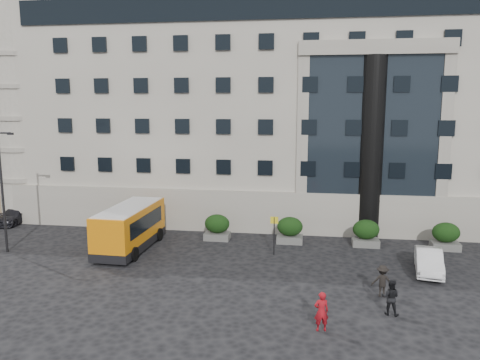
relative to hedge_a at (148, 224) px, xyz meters
The scene contains 19 objects.
ground 8.81m from the hedge_a, 62.85° to the right, with size 120.00×120.00×0.00m, color black.
civic_building 19.15m from the hedge_a, 54.85° to the left, with size 44.00×24.00×18.00m, color #A49F91.
entrance_column 17.13m from the hedge_a, ahead, with size 1.80×1.80×13.00m, color black.
apartment_far 39.27m from the hedge_a, 127.29° to the left, with size 13.00×13.00×22.00m, color #856A4D.
hedge_a is the anchor object (origin of this frame).
hedge_b 5.20m from the hedge_a, ahead, with size 1.80×1.26×1.84m.
hedge_c 10.40m from the hedge_a, ahead, with size 1.80×1.26×1.84m.
hedge_d 15.60m from the hedge_a, ahead, with size 1.80×1.26×1.84m.
hedge_e 20.80m from the hedge_a, ahead, with size 1.80×1.26×1.84m.
street_lamp 9.89m from the hedge_a, 148.84° to the right, with size 1.16×0.18×8.00m.
bus_stop_sign 9.94m from the hedge_a, 16.42° to the right, with size 0.50×0.08×2.52m.
minibus 3.15m from the hedge_a, 92.22° to the right, with size 2.85×7.08×2.92m.
red_truck 15.45m from the hedge_a, 150.59° to the left, with size 3.04×5.59×2.88m.
parked_car_c 12.32m from the hedge_a, 169.31° to the left, with size 1.74×4.29×1.25m, color black.
parked_car_d 9.18m from the hedge_a, 144.85° to the left, with size 2.09×4.54×1.26m, color black.
white_taxi 19.21m from the hedge_a, 14.08° to the right, with size 1.43×4.09×1.35m, color white.
pedestrian_a 17.70m from the hedge_a, 46.01° to the right, with size 0.64×0.42×1.76m, color #A51019.
pedestrian_b 18.82m from the hedge_a, 34.53° to the right, with size 0.82×0.64×1.69m, color black.
pedestrian_c 17.67m from the hedge_a, 29.13° to the right, with size 1.06×0.61×1.65m, color black.
Camera 1 is at (7.60, -24.13, 9.76)m, focal length 35.00 mm.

